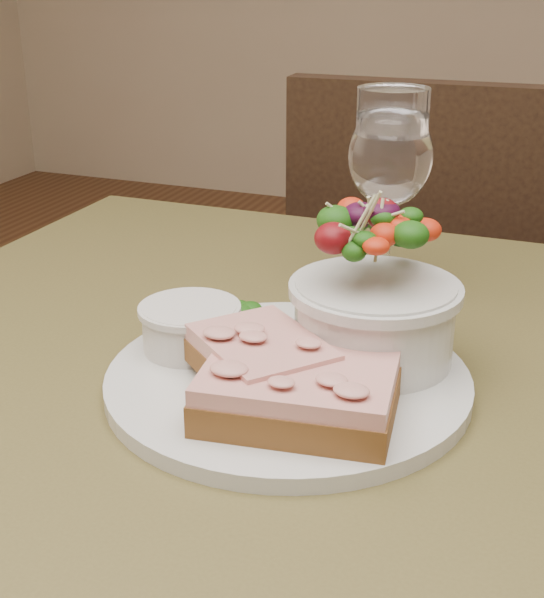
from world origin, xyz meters
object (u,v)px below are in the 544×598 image
at_px(sandwich_front, 298,392).
at_px(ramekin, 190,325).
at_px(wine_glass, 390,162).
at_px(salad_bowl, 376,286).
at_px(dinner_plate, 288,380).
at_px(chair_far, 438,437).
at_px(cafe_table, 290,493).
at_px(sandwich_back, 262,358).

height_order(sandwich_front, ramekin, ramekin).
relative_size(ramekin, wine_glass, 0.42).
bearing_deg(salad_bowl, dinner_plate, -138.37).
relative_size(chair_far, ramekin, 12.31).
relative_size(chair_far, sandwich_front, 6.52).
xyz_separation_m(salad_bowl, wine_glass, (-0.03, 0.17, 0.05)).
relative_size(chair_far, salad_bowl, 7.09).
relative_size(cafe_table, salad_bowl, 6.30).
xyz_separation_m(sandwich_front, wine_glass, (-0.01, 0.27, 0.09)).
height_order(dinner_plate, wine_glass, wine_glass).
bearing_deg(wine_glass, chair_far, 90.81).
height_order(dinner_plate, ramekin, ramekin).
bearing_deg(cafe_table, salad_bowl, 33.66).
height_order(dinner_plate, sandwich_front, sandwich_front).
bearing_deg(cafe_table, ramekin, 179.42).
relative_size(sandwich_back, salad_bowl, 0.98).
height_order(salad_bowl, wine_glass, wine_glass).
height_order(sandwich_front, sandwich_back, sandwich_back).
relative_size(sandwich_back, ramekin, 1.71).
bearing_deg(wine_glass, sandwich_back, -96.73).
xyz_separation_m(cafe_table, dinner_plate, (0.00, -0.01, 0.11)).
relative_size(cafe_table, sandwich_front, 5.80).
relative_size(dinner_plate, ramekin, 3.66).
distance_m(ramekin, wine_glass, 0.24).
bearing_deg(dinner_plate, wine_glass, 85.07).
distance_m(cafe_table, wine_glass, 0.30).
height_order(chair_far, salad_bowl, chair_far).
bearing_deg(sandwich_front, ramekin, 142.48).
relative_size(chair_far, wine_glass, 5.14).
distance_m(chair_far, ramekin, 0.86).
height_order(sandwich_back, wine_glass, wine_glass).
distance_m(cafe_table, ramekin, 0.16).
bearing_deg(ramekin, sandwich_front, -30.09).
distance_m(cafe_table, salad_bowl, 0.18).
bearing_deg(sandwich_front, salad_bowl, 68.60).
height_order(chair_far, ramekin, chair_far).
bearing_deg(sandwich_back, ramekin, -167.28).
distance_m(sandwich_front, sandwich_back, 0.05).
bearing_deg(cafe_table, sandwich_back, -103.07).
xyz_separation_m(cafe_table, sandwich_front, (0.03, -0.06, 0.13)).
xyz_separation_m(chair_far, salad_bowl, (0.04, -0.67, 0.53)).
bearing_deg(salad_bowl, sandwich_back, -130.21).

